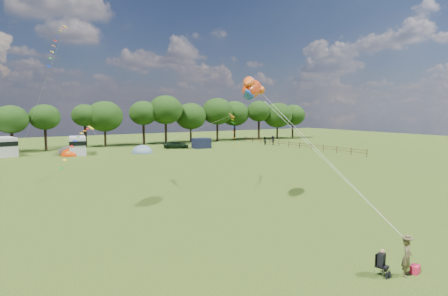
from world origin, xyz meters
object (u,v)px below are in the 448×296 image
campervan_c (78,145)px  walker_a (265,141)px  car_d (176,145)px  fish_kite (251,89)px  campervan_b (4,146)px  car_b (72,151)px  camp_chair (381,260)px  walker_b (273,140)px  kite_flyer (407,257)px  tent_greyblue (142,153)px  tent_orange (70,156)px

campervan_c → walker_a: 35.82m
car_d → fish_kite: fish_kite is taller
car_d → campervan_b: bearing=105.4°
car_b → camp_chair: car_b is taller
car_b → campervan_c: bearing=-73.5°
walker_a → walker_b: bearing=155.0°
kite_flyer → walker_b: walker_b is taller
camp_chair → walker_b: 61.04m
tent_greyblue → fish_kite: fish_kite is taller
campervan_b → walker_b: campervan_b is taller
tent_orange → campervan_b: bearing=147.8°
campervan_c → tent_orange: (-1.43, -1.50, -1.52)m
tent_orange → kite_flyer: size_ratio=1.86×
camp_chair → kite_flyer: bearing=-45.5°
tent_greyblue → walker_a: (26.09, 0.37, 0.84)m
car_b → fish_kite: size_ratio=1.03×
car_d → walker_a: bearing=-79.1°
camp_chair → walker_a: (32.79, 50.84, 0.13)m
campervan_b → campervan_c: size_ratio=1.03×
campervan_c → fish_kite: 41.81m
kite_flyer → fish_kite: (1.63, 14.11, 8.03)m
car_d → fish_kite: (-12.19, -41.16, 8.21)m
campervan_c → walker_a: size_ratio=3.59×
tent_orange → camp_chair: camp_chair is taller
campervan_b → kite_flyer: (14.01, -58.95, -0.74)m
campervan_b → kite_flyer: bearing=-177.5°
kite_flyer → campervan_c: bearing=70.4°
fish_kite → camp_chair: bearing=-142.7°
tent_orange → walker_b: walker_b is taller
camp_chair → fish_kite: 15.98m
campervan_b → tent_orange: size_ratio=2.03×
tent_orange → tent_greyblue: tent_greyblue is taller
car_b → car_d: bearing=-73.9°
fish_kite → car_b: bearing=57.0°
tent_greyblue → camp_chair: tent_greyblue is taller
tent_greyblue → walker_a: bearing=0.8°
camp_chair → fish_kite: fish_kite is taller
campervan_c → tent_greyblue: 10.41m
car_d → tent_greyblue: bearing=140.4°
campervan_b → campervan_c: (10.22, -4.04, -0.04)m
tent_greyblue → kite_flyer: (-5.77, -51.08, 0.82)m
campervan_c → car_b: bearing=101.4°
campervan_b → campervan_c: bearing=-122.5°
car_d → walker_a: size_ratio=2.81×
car_b → walker_b: walker_b is taller
kite_flyer → walker_a: size_ratio=0.98×
campervan_b → camp_chair: size_ratio=5.22×
tent_orange → fish_kite: 40.86m
campervan_b → fish_kite: bearing=-171.7°
car_b → walker_a: (36.62, -3.43, 0.19)m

